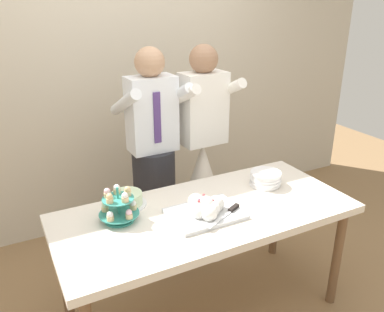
{
  "coord_description": "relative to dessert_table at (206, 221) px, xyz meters",
  "views": [
    {
      "loc": [
        -1.04,
        -1.81,
        1.97
      ],
      "look_at": [
        -0.02,
        0.15,
        1.07
      ],
      "focal_mm": 37.05,
      "sensor_mm": 36.0,
      "label": 1
    }
  ],
  "objects": [
    {
      "name": "rear_wall",
      "position": [
        0.0,
        1.48,
        0.75
      ],
      "size": [
        5.2,
        0.1,
        2.9
      ],
      "primitive_type": "cube",
      "color": "beige",
      "rests_on": "ground_plane"
    },
    {
      "name": "main_cake_tray",
      "position": [
        -0.04,
        -0.06,
        0.12
      ],
      "size": [
        0.42,
        0.33,
        0.13
      ],
      "color": "silver",
      "rests_on": "dessert_table"
    },
    {
      "name": "person_bride",
      "position": [
        0.36,
        0.7,
        -0.12
      ],
      "size": [
        0.56,
        0.56,
        1.66
      ],
      "color": "white",
      "rests_on": "ground_plane"
    },
    {
      "name": "plate_stack",
      "position": [
        0.52,
        0.11,
        0.12
      ],
      "size": [
        0.21,
        0.21,
        0.1
      ],
      "color": "white",
      "rests_on": "dessert_table"
    },
    {
      "name": "ground_plane",
      "position": [
        0.0,
        0.0,
        -0.7
      ],
      "size": [
        8.0,
        8.0,
        0.0
      ],
      "primitive_type": "plane",
      "color": "olive"
    },
    {
      "name": "person_groom",
      "position": [
        -0.04,
        0.73,
        0.05
      ],
      "size": [
        0.46,
        0.49,
        1.66
      ],
      "color": "#232328",
      "rests_on": "ground_plane"
    },
    {
      "name": "cupcake_stand",
      "position": [
        -0.5,
        0.13,
        0.16
      ],
      "size": [
        0.23,
        0.23,
        0.21
      ],
      "color": "teal",
      "rests_on": "dessert_table"
    },
    {
      "name": "round_cake",
      "position": [
        -0.4,
        0.28,
        0.11
      ],
      "size": [
        0.24,
        0.24,
        0.08
      ],
      "color": "white",
      "rests_on": "dessert_table"
    },
    {
      "name": "dessert_table",
      "position": [
        0.0,
        0.0,
        0.0
      ],
      "size": [
        1.8,
        0.8,
        0.78
      ],
      "color": "silver",
      "rests_on": "ground_plane"
    }
  ]
}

